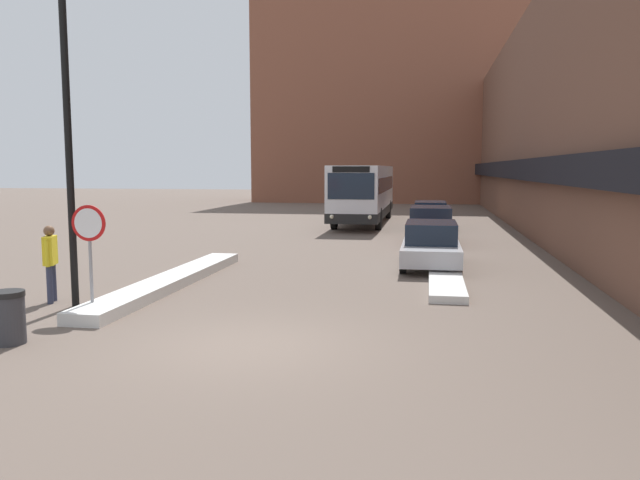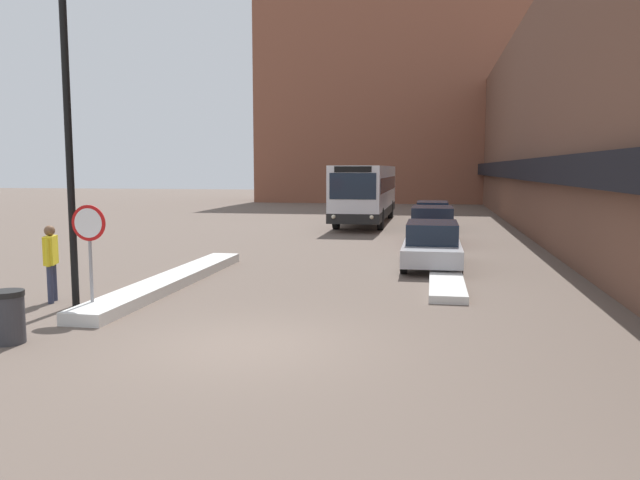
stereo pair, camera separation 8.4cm
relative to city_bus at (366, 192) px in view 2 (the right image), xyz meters
name	(u,v)px [view 2 (the right image)]	position (x,y,z in m)	size (l,w,h in m)	color
ground_plane	(246,345)	(0.51, -24.99, -1.78)	(160.00, 160.00, 0.00)	#66564C
building_row_right	(568,126)	(10.48, -0.99, 3.52)	(5.50, 60.00, 10.63)	brown
building_backdrop_far	(400,95)	(0.51, 24.25, 8.16)	(26.00, 8.00, 19.87)	brown
snow_bank_left	(172,281)	(-3.09, -19.89, -1.64)	(0.90, 8.96, 0.27)	silver
snow_bank_right	(446,279)	(4.11, -18.13, -1.68)	(0.90, 5.71, 0.19)	silver
city_bus	(366,192)	(0.00, 0.00, 0.00)	(2.55, 12.41, 3.24)	silver
parked_car_front	(432,244)	(3.71, -15.40, -1.06)	(1.82, 4.53, 1.42)	#B7B7BC
parked_car_middle	(432,225)	(3.71, -9.12, -1.02)	(1.93, 4.55, 1.53)	maroon
parked_car_back	(432,215)	(3.71, -2.95, -1.06)	(1.80, 4.81, 1.42)	navy
stop_sign	(89,235)	(-3.40, -23.30, -0.08)	(0.76, 0.08, 2.34)	gray
street_lamp	(78,110)	(-3.95, -22.61, 2.58)	(1.46, 0.36, 7.14)	black
pedestrian	(51,256)	(-4.98, -22.32, -0.70)	(0.36, 0.56, 1.79)	#333851
trash_bin	(8,317)	(-3.68, -25.60, -1.30)	(0.59, 0.59, 0.95)	#38383D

